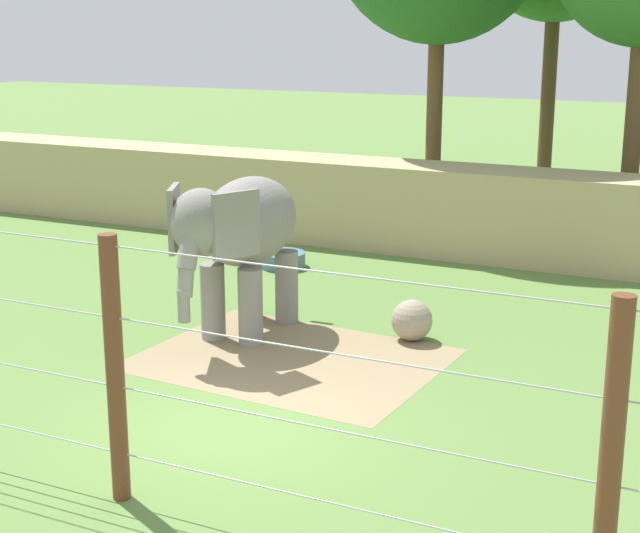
# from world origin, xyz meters

# --- Properties ---
(ground_plane) EXTENTS (120.00, 120.00, 0.00)m
(ground_plane) POSITION_xyz_m (0.00, 0.00, 0.00)
(ground_plane) COLOR #5B7F3D
(dirt_patch) EXTENTS (5.16, 4.11, 0.01)m
(dirt_patch) POSITION_xyz_m (-0.55, 2.79, 0.00)
(dirt_patch) COLOR #937F5B
(dirt_patch) RESTS_ON ground
(embankment_wall) EXTENTS (36.00, 1.80, 2.16)m
(embankment_wall) POSITION_xyz_m (0.00, 11.38, 1.08)
(embankment_wall) COLOR tan
(embankment_wall) RESTS_ON ground
(elephant) EXTENTS (1.67, 3.97, 2.94)m
(elephant) POSITION_xyz_m (-1.95, 3.57, 1.95)
(elephant) COLOR gray
(elephant) RESTS_ON ground
(enrichment_ball) EXTENTS (0.75, 0.75, 0.75)m
(enrichment_ball) POSITION_xyz_m (0.94, 4.65, 0.37)
(enrichment_ball) COLOR gray
(enrichment_ball) RESTS_ON ground
(cable_fence) EXTENTS (12.02, 0.22, 3.27)m
(cable_fence) POSITION_xyz_m (-0.04, -2.43, 1.65)
(cable_fence) COLOR brown
(cable_fence) RESTS_ON ground
(water_tub) EXTENTS (1.10, 1.10, 0.35)m
(water_tub) POSITION_xyz_m (-3.68, 8.31, 0.18)
(water_tub) COLOR slate
(water_tub) RESTS_ON ground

